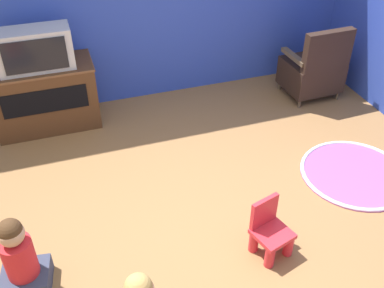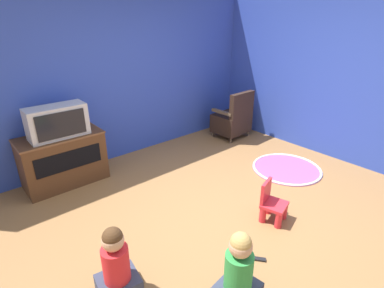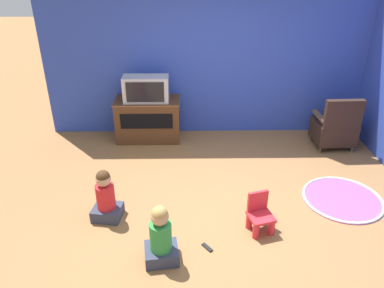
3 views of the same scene
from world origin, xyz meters
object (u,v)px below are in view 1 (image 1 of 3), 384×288
at_px(tv_cabinet, 45,95).
at_px(child_watching_center, 20,260).
at_px(television, 34,49).
at_px(black_armchair, 314,70).
at_px(yellow_kid_chair, 270,233).

xyz_separation_m(tv_cabinet, child_watching_center, (-0.33, -2.17, -0.08)).
xyz_separation_m(television, black_armchair, (3.10, -0.31, -0.58)).
bearing_deg(black_armchair, television, -7.81).
height_order(television, black_armchair, television).
bearing_deg(black_armchair, child_watching_center, 25.60).
height_order(television, yellow_kid_chair, television).
bearing_deg(black_armchair, yellow_kid_chair, 50.24).
distance_m(tv_cabinet, child_watching_center, 2.19).
relative_size(tv_cabinet, television, 1.48).
height_order(black_armchair, child_watching_center, black_armchair).
distance_m(tv_cabinet, television, 0.56).
relative_size(television, yellow_kid_chair, 1.54).
relative_size(tv_cabinet, black_armchair, 1.20).
xyz_separation_m(black_armchair, child_watching_center, (-3.43, -1.80, -0.06)).
height_order(tv_cabinet, yellow_kid_chair, tv_cabinet).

